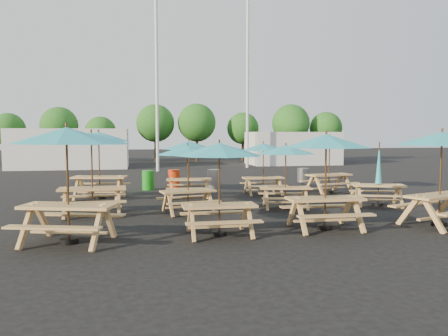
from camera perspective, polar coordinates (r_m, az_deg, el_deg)
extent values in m
plane|color=black|center=(15.16, 1.07, -4.57)|extent=(120.00, 120.00, 0.00)
cube|color=#B48250|center=(10.00, -19.67, -4.70)|extent=(2.12, 1.30, 0.07)
cube|color=#B48250|center=(9.41, -21.51, -7.27)|extent=(1.98, 0.82, 0.04)
cube|color=#B48250|center=(10.70, -17.97, -5.81)|extent=(1.98, 0.82, 0.04)
cylinder|color=black|center=(10.14, -19.56, -8.94)|extent=(0.40, 0.40, 0.11)
cylinder|color=brown|center=(9.94, -19.73, -2.13)|extent=(0.05, 0.05, 2.53)
cone|color=teal|center=(9.88, -19.89, 4.03)|extent=(2.89, 2.89, 0.35)
cube|color=#B48250|center=(13.29, -16.81, -2.59)|extent=(1.94, 0.82, 0.06)
cube|color=#B48250|center=(12.64, -16.97, -4.34)|extent=(1.92, 0.35, 0.04)
cube|color=#B48250|center=(14.03, -16.61, -3.50)|extent=(1.92, 0.35, 0.04)
cylinder|color=black|center=(13.40, -16.74, -5.69)|extent=(0.38, 0.38, 0.11)
cylinder|color=brown|center=(13.25, -16.85, -0.72)|extent=(0.05, 0.05, 2.44)
cone|color=teal|center=(13.20, -16.95, 3.73)|extent=(2.34, 2.34, 0.34)
cube|color=#B48250|center=(16.70, -15.95, -1.16)|extent=(2.04, 1.10, 0.06)
cube|color=#B48250|center=(16.05, -16.61, -2.51)|extent=(1.96, 0.62, 0.04)
cube|color=#B48250|center=(17.41, -15.30, -1.96)|extent=(1.96, 0.62, 0.04)
cylinder|color=black|center=(16.78, -15.90, -3.68)|extent=(0.39, 0.39, 0.11)
cylinder|color=brown|center=(16.66, -15.98, 0.36)|extent=(0.05, 0.05, 2.48)
cone|color=teal|center=(16.63, -16.05, 3.95)|extent=(2.66, 2.66, 0.34)
cube|color=#B48250|center=(10.17, -0.61, -4.93)|extent=(1.71, 0.67, 0.06)
cube|color=#B48250|center=(9.61, 0.06, -7.14)|extent=(1.71, 0.24, 0.04)
cube|color=#B48250|center=(10.83, -1.20, -5.85)|extent=(1.71, 0.24, 0.04)
cylinder|color=black|center=(10.30, -0.61, -8.53)|extent=(0.34, 0.34, 0.09)
cylinder|color=brown|center=(10.12, -0.61, -2.76)|extent=(0.04, 0.04, 2.18)
cone|color=teal|center=(10.04, -0.62, 2.46)|extent=(2.01, 2.01, 0.30)
cube|color=#B48250|center=(13.14, -4.72, -3.03)|extent=(1.71, 0.94, 0.05)
cube|color=#B48250|center=(12.62, -3.89, -4.52)|extent=(1.62, 0.55, 0.04)
cube|color=#B48250|center=(13.74, -5.47, -3.81)|extent=(1.62, 0.55, 0.04)
cylinder|color=black|center=(13.24, -4.70, -5.68)|extent=(0.32, 0.32, 0.09)
cylinder|color=brown|center=(13.10, -4.73, -1.44)|extent=(0.04, 0.04, 2.06)
cone|color=teal|center=(13.04, -4.75, 2.36)|extent=(2.24, 2.24, 0.29)
cube|color=#B48250|center=(16.39, -4.60, -1.49)|extent=(1.73, 0.81, 0.06)
cube|color=#B48250|center=(15.81, -4.56, -2.68)|extent=(1.69, 0.39, 0.04)
cube|color=#B48250|center=(17.03, -4.62, -2.18)|extent=(1.69, 0.39, 0.04)
cylinder|color=black|center=(16.47, -4.58, -3.71)|extent=(0.33, 0.33, 0.09)
cylinder|color=brown|center=(16.36, -4.61, -0.16)|extent=(0.04, 0.04, 2.14)
cone|color=teal|center=(16.32, -4.62, 2.99)|extent=(2.15, 2.15, 0.30)
cube|color=#B48250|center=(11.11, 13.08, -3.92)|extent=(1.88, 0.76, 0.06)
cube|color=#B48250|center=(10.54, 14.51, -6.05)|extent=(1.87, 0.29, 0.04)
cube|color=#B48250|center=(11.78, 11.75, -4.92)|extent=(1.87, 0.29, 0.04)
cylinder|color=black|center=(11.23, 13.01, -7.54)|extent=(0.37, 0.37, 0.10)
cylinder|color=brown|center=(11.06, 13.11, -1.74)|extent=(0.05, 0.05, 2.39)
cone|color=teal|center=(11.00, 13.20, 3.48)|extent=(2.24, 2.24, 0.33)
cube|color=#B48250|center=(14.09, 8.02, -2.58)|extent=(1.69, 0.90, 0.05)
cube|color=#B48250|center=(13.54, 8.39, -3.96)|extent=(1.62, 0.50, 0.04)
cube|color=#B48250|center=(14.69, 7.66, -3.31)|extent=(1.62, 0.50, 0.04)
cylinder|color=black|center=(14.17, 8.00, -5.05)|extent=(0.32, 0.32, 0.09)
cylinder|color=brown|center=(14.05, 8.04, -1.10)|extent=(0.04, 0.04, 2.05)
cone|color=teal|center=(13.99, 8.08, 2.42)|extent=(2.19, 2.19, 0.28)
cube|color=#B48250|center=(17.32, 5.14, -1.28)|extent=(1.60, 0.63, 0.05)
cube|color=#B48250|center=(16.79, 5.69, -2.35)|extent=(1.60, 0.23, 0.04)
cube|color=#B48250|center=(17.91, 4.61, -1.93)|extent=(1.60, 0.23, 0.04)
cylinder|color=black|center=(17.39, 5.13, -3.29)|extent=(0.32, 0.32, 0.09)
cylinder|color=brown|center=(17.29, 5.15, -0.08)|extent=(0.04, 0.04, 2.04)
cone|color=teal|center=(17.25, 5.17, 2.77)|extent=(1.89, 1.89, 0.28)
cube|color=#B48250|center=(12.52, 26.36, -3.25)|extent=(2.05, 1.32, 0.06)
cube|color=#B48250|center=(12.96, 23.73, -4.30)|extent=(1.90, 0.87, 0.04)
cylinder|color=black|center=(12.63, 26.25, -6.55)|extent=(0.38, 0.38, 0.11)
cylinder|color=brown|center=(12.48, 26.43, -1.26)|extent=(0.05, 0.05, 2.45)
cone|color=teal|center=(12.43, 26.58, 3.48)|extent=(2.87, 2.87, 0.34)
cube|color=#B48250|center=(15.30, 19.51, -2.15)|extent=(1.78, 1.13, 0.06)
cube|color=#B48250|center=(14.75, 19.99, -3.45)|extent=(1.65, 0.73, 0.04)
cube|color=#B48250|center=(15.93, 19.02, -2.87)|extent=(1.65, 0.73, 0.04)
cylinder|color=black|center=(15.38, 19.45, -4.51)|extent=(0.33, 0.33, 0.09)
cylinder|color=brown|center=(15.27, 19.54, -0.74)|extent=(0.04, 0.04, 2.12)
cone|color=teal|center=(15.24, 19.58, 0.64)|extent=(0.20, 0.20, 1.38)
cube|color=#B48250|center=(18.08, 13.56, -0.87)|extent=(1.92, 1.07, 0.06)
cube|color=#B48250|center=(17.58, 14.83, -1.99)|extent=(1.82, 0.62, 0.04)
cube|color=#B48250|center=(18.64, 12.33, -1.60)|extent=(1.82, 0.62, 0.04)
cylinder|color=black|center=(18.16, 13.52, -3.06)|extent=(0.36, 0.36, 0.10)
cylinder|color=brown|center=(18.05, 13.58, 0.43)|extent=(0.04, 0.04, 2.32)
cone|color=teal|center=(18.01, 13.63, 3.53)|extent=(2.53, 2.53, 0.32)
cylinder|color=#198919|center=(18.98, -9.87, -1.57)|extent=(0.52, 0.52, 0.83)
cylinder|color=red|center=(19.25, -6.54, -1.46)|extent=(0.52, 0.52, 0.83)
cylinder|color=gray|center=(19.31, -1.42, -1.41)|extent=(0.52, 0.52, 0.83)
cylinder|color=gray|center=(20.29, 10.27, -1.20)|extent=(0.52, 0.52, 0.83)
cylinder|color=silver|center=(28.91, -8.78, 11.52)|extent=(0.20, 0.20, 12.00)
cylinder|color=silver|center=(31.80, 3.09, 10.90)|extent=(0.20, 0.20, 12.00)
cube|color=silver|center=(33.03, -19.41, 2.42)|extent=(8.00, 4.00, 2.80)
cube|color=silver|center=(35.78, 8.91, 2.58)|extent=(7.00, 4.00, 2.60)
cylinder|color=#382314|center=(41.40, -26.25, 1.94)|extent=(0.24, 0.24, 1.92)
sphere|color=#1E5919|center=(41.39, -26.33, 4.54)|extent=(2.80, 2.80, 2.80)
cylinder|color=#382314|center=(39.14, -20.65, 2.16)|extent=(0.24, 0.24, 2.14)
sphere|color=#1E5919|center=(39.13, -20.73, 5.22)|extent=(3.11, 3.11, 3.11)
cylinder|color=#382314|center=(38.48, -15.77, 1.98)|extent=(0.24, 0.24, 1.78)
sphere|color=#1E5919|center=(38.45, -15.83, 4.57)|extent=(2.59, 2.59, 2.59)
cylinder|color=#382314|center=(39.41, -8.91, 2.52)|extent=(0.24, 0.24, 2.31)
sphere|color=#1E5919|center=(39.41, -8.95, 5.80)|extent=(3.36, 3.36, 3.36)
cylinder|color=#382314|center=(39.25, -3.55, 2.58)|extent=(0.24, 0.24, 2.35)
sphere|color=#1E5919|center=(39.25, -3.57, 5.93)|extent=(3.41, 3.41, 3.41)
cylinder|color=#382314|center=(40.44, 2.47, 2.40)|extent=(0.24, 0.24, 2.02)
sphere|color=#1E5919|center=(40.43, 2.48, 5.20)|extent=(2.94, 2.94, 2.94)
cylinder|color=#382314|center=(39.86, 8.68, 2.55)|extent=(0.24, 0.24, 2.32)
sphere|color=#1E5919|center=(39.86, 8.72, 5.82)|extent=(3.38, 3.38, 3.38)
cylinder|color=#382314|center=(41.15, 13.13, 2.34)|extent=(0.24, 0.24, 2.03)
sphere|color=#1E5919|center=(41.14, 13.17, 5.10)|extent=(2.95, 2.95, 2.95)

